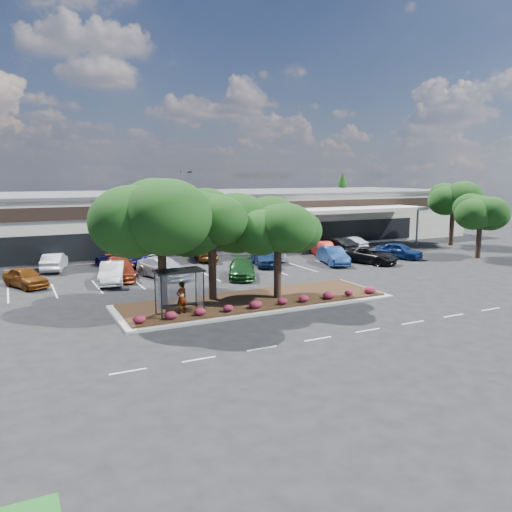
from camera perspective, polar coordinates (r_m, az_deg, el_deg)
name	(u,v)px	position (r m, az deg, el deg)	size (l,w,h in m)	color
ground	(314,314)	(30.39, 6.69, -6.59)	(160.00, 160.00, 0.00)	black
retail_store	(160,219)	(60.75, -10.96, 4.23)	(80.40, 25.20, 6.25)	silver
landscape_island	(255,301)	(32.75, -0.09, -5.14)	(18.00, 6.00, 0.26)	#A8A8A3
lane_markings	(240,281)	(39.20, -1.83, -2.93)	(33.12, 20.06, 0.01)	silver
shrub_row	(270,302)	(30.84, 1.65, -5.31)	(17.00, 0.80, 0.50)	maroon
bus_shelter	(178,279)	(29.30, -8.86, -2.58)	(2.75, 1.55, 2.59)	black
island_tree_west	(162,244)	(30.31, -10.74, 1.40)	(7.20, 7.20, 7.89)	#0F380E
island_tree_mid	(212,243)	(32.11, -5.05, 1.44)	(6.60, 6.60, 7.32)	#0F380E
island_tree_east	(278,249)	(32.50, 2.51, 0.84)	(5.80, 5.80, 6.50)	#0F380E
tree_east_near	(480,226)	(54.60, 24.20, 3.15)	(5.60, 5.60, 6.51)	#0F380E
tree_east_far	(453,213)	(63.53, 21.55, 4.56)	(6.40, 6.40, 7.62)	#0F380E
conifer_north_east	(342,198)	(84.88, 9.81, 6.53)	(3.96, 3.96, 9.00)	#0F380E
person_waiting	(182,298)	(29.39, -8.50, -4.74)	(0.69, 0.45, 1.89)	#594C47
light_pole	(183,216)	(55.37, -8.33, 4.58)	(1.42, 0.69, 8.82)	#A8A8A3
car_0	(26,277)	(40.86, -24.84, -2.22)	(1.77, 4.39, 1.50)	brown
car_1	(119,268)	(41.52, -15.38, -1.38)	(2.39, 5.88, 1.71)	maroon
car_2	(112,273)	(39.92, -16.12, -1.88)	(1.72, 4.94, 1.63)	white
car_3	(163,268)	(41.27, -10.56, -1.32)	(2.28, 5.61, 1.63)	silver
car_4	(242,268)	(40.63, -1.65, -1.43)	(2.09, 5.14, 1.49)	#17421A
car_5	(265,257)	(45.87, 1.00, -0.08)	(1.99, 4.96, 1.69)	navy
car_6	(333,256)	(47.13, 8.83, 0.03)	(1.73, 4.95, 1.63)	navy
car_7	(370,255)	(48.46, 12.87, 0.09)	(2.53, 5.49, 1.53)	black
car_8	(399,251)	(51.95, 16.03, 0.59)	(1.86, 4.63, 1.58)	navy
car_9	(54,262)	(47.03, -22.07, -0.62)	(1.64, 4.69, 1.55)	silver
car_10	(148,258)	(47.04, -12.24, -0.20)	(2.41, 5.23, 1.45)	navy
car_11	(117,259)	(47.16, -15.60, -0.29)	(2.08, 5.10, 1.48)	navy
car_12	(206,252)	(48.96, -5.74, 0.41)	(1.88, 4.66, 1.59)	brown
car_13	(262,254)	(48.21, 0.65, 0.27)	(1.60, 4.59, 1.51)	black
car_14	(273,253)	(48.79, 1.93, 0.36)	(2.08, 5.12, 1.49)	silver
car_15	(322,248)	(52.08, 7.51, 0.89)	(1.67, 4.79, 1.58)	maroon
car_16	(334,246)	(53.94, 8.88, 1.19)	(1.75, 5.02, 1.66)	black
car_17	(348,244)	(56.31, 10.45, 1.41)	(1.61, 4.61, 1.52)	silver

